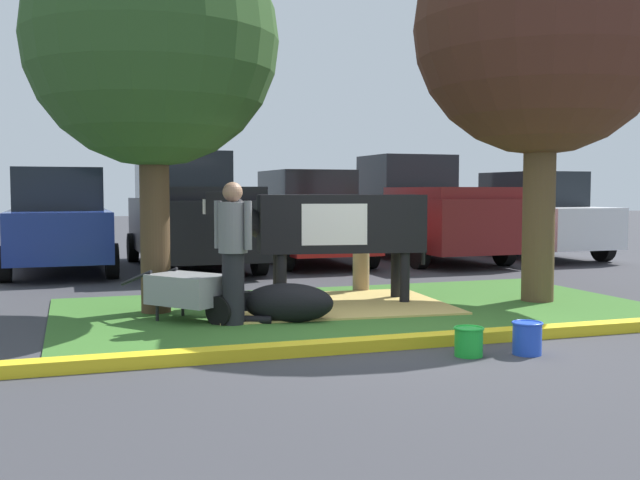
{
  "coord_description": "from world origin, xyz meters",
  "views": [
    {
      "loc": [
        -3.28,
        -7.47,
        1.6
      ],
      "look_at": [
        0.04,
        2.46,
        0.9
      ],
      "focal_mm": 41.98,
      "sensor_mm": 36.0,
      "label": 1
    }
  ],
  "objects_px": {
    "person_handler": "(361,241)",
    "sedan_blue": "(59,222)",
    "bucket_green": "(469,341)",
    "pickup_truck_maroon": "(422,211)",
    "hatchback_white": "(531,216)",
    "shade_tree_right": "(542,28)",
    "pickup_truck_black": "(189,214)",
    "shade_tree_left": "(152,42)",
    "person_visitor_near": "(233,249)",
    "cow_holstein": "(333,224)",
    "wheelbarrow": "(189,291)",
    "bucket_blue": "(527,337)",
    "calf_lying": "(285,303)",
    "sedan_red": "(306,218)"
  },
  "relations": [
    {
      "from": "bucket_green",
      "to": "sedan_blue",
      "type": "relative_size",
      "value": 0.07
    },
    {
      "from": "calf_lying",
      "to": "person_handler",
      "type": "distance_m",
      "value": 2.95
    },
    {
      "from": "calf_lying",
      "to": "pickup_truck_black",
      "type": "bearing_deg",
      "value": 90.92
    },
    {
      "from": "pickup_truck_maroon",
      "to": "hatchback_white",
      "type": "bearing_deg",
      "value": -6.38
    },
    {
      "from": "person_handler",
      "to": "hatchback_white",
      "type": "bearing_deg",
      "value": 35.81
    },
    {
      "from": "person_visitor_near",
      "to": "wheelbarrow",
      "type": "bearing_deg",
      "value": 139.11
    },
    {
      "from": "calf_lying",
      "to": "bucket_green",
      "type": "height_order",
      "value": "calf_lying"
    },
    {
      "from": "wheelbarrow",
      "to": "pickup_truck_black",
      "type": "height_order",
      "value": "pickup_truck_black"
    },
    {
      "from": "shade_tree_left",
      "to": "person_visitor_near",
      "type": "bearing_deg",
      "value": -57.02
    },
    {
      "from": "pickup_truck_maroon",
      "to": "hatchback_white",
      "type": "distance_m",
      "value": 2.75
    },
    {
      "from": "shade_tree_right",
      "to": "calf_lying",
      "type": "distance_m",
      "value": 5.33
    },
    {
      "from": "cow_holstein",
      "to": "pickup_truck_black",
      "type": "bearing_deg",
      "value": 101.69
    },
    {
      "from": "bucket_green",
      "to": "person_visitor_near",
      "type": "bearing_deg",
      "value": 128.06
    },
    {
      "from": "sedan_blue",
      "to": "pickup_truck_maroon",
      "type": "distance_m",
      "value": 7.89
    },
    {
      "from": "bucket_green",
      "to": "pickup_truck_maroon",
      "type": "xyz_separation_m",
      "value": [
        4.05,
        9.24,
        0.97
      ]
    },
    {
      "from": "person_visitor_near",
      "to": "bucket_blue",
      "type": "relative_size",
      "value": 5.27
    },
    {
      "from": "person_handler",
      "to": "pickup_truck_black",
      "type": "height_order",
      "value": "pickup_truck_black"
    },
    {
      "from": "sedan_blue",
      "to": "wheelbarrow",
      "type": "bearing_deg",
      "value": -76.25
    },
    {
      "from": "bucket_green",
      "to": "hatchback_white",
      "type": "bearing_deg",
      "value": 52.8
    },
    {
      "from": "sedan_red",
      "to": "wheelbarrow",
      "type": "bearing_deg",
      "value": -118.43
    },
    {
      "from": "wheelbarrow",
      "to": "pickup_truck_maroon",
      "type": "xyz_separation_m",
      "value": [
        6.32,
        6.53,
        0.73
      ]
    },
    {
      "from": "shade_tree_right",
      "to": "pickup_truck_black",
      "type": "xyz_separation_m",
      "value": [
        -3.99,
        6.36,
        -2.75
      ]
    },
    {
      "from": "person_handler",
      "to": "sedan_blue",
      "type": "relative_size",
      "value": 0.34
    },
    {
      "from": "sedan_red",
      "to": "person_visitor_near",
      "type": "bearing_deg",
      "value": -113.95
    },
    {
      "from": "wheelbarrow",
      "to": "pickup_truck_maroon",
      "type": "bearing_deg",
      "value": 45.91
    },
    {
      "from": "person_visitor_near",
      "to": "wheelbarrow",
      "type": "xyz_separation_m",
      "value": [
        -0.46,
        0.39,
        -0.53
      ]
    },
    {
      "from": "sedan_blue",
      "to": "pickup_truck_black",
      "type": "relative_size",
      "value": 0.82
    },
    {
      "from": "wheelbarrow",
      "to": "bucket_blue",
      "type": "relative_size",
      "value": 4.45
    },
    {
      "from": "shade_tree_right",
      "to": "sedan_blue",
      "type": "relative_size",
      "value": 1.29
    },
    {
      "from": "cow_holstein",
      "to": "wheelbarrow",
      "type": "height_order",
      "value": "cow_holstein"
    },
    {
      "from": "person_handler",
      "to": "sedan_blue",
      "type": "bearing_deg",
      "value": 134.7
    },
    {
      "from": "cow_holstein",
      "to": "shade_tree_left",
      "type": "bearing_deg",
      "value": -178.91
    },
    {
      "from": "bucket_blue",
      "to": "sedan_red",
      "type": "bearing_deg",
      "value": 85.91
    },
    {
      "from": "sedan_red",
      "to": "pickup_truck_maroon",
      "type": "height_order",
      "value": "pickup_truck_maroon"
    },
    {
      "from": "person_handler",
      "to": "sedan_blue",
      "type": "xyz_separation_m",
      "value": [
        -4.52,
        4.56,
        0.18
      ]
    },
    {
      "from": "bucket_blue",
      "to": "cow_holstein",
      "type": "bearing_deg",
      "value": 100.95
    },
    {
      "from": "shade_tree_left",
      "to": "pickup_truck_black",
      "type": "bearing_deg",
      "value": 77.07
    },
    {
      "from": "person_visitor_near",
      "to": "pickup_truck_maroon",
      "type": "distance_m",
      "value": 9.08
    },
    {
      "from": "cow_holstein",
      "to": "bucket_green",
      "type": "xyz_separation_m",
      "value": [
        0.13,
        -3.55,
        -0.97
      ]
    },
    {
      "from": "person_handler",
      "to": "bucket_blue",
      "type": "relative_size",
      "value": 4.71
    },
    {
      "from": "person_handler",
      "to": "bucket_green",
      "type": "xyz_separation_m",
      "value": [
        -0.68,
        -4.53,
        -0.66
      ]
    },
    {
      "from": "person_visitor_near",
      "to": "bucket_green",
      "type": "relative_size",
      "value": 5.73
    },
    {
      "from": "bucket_green",
      "to": "sedan_blue",
      "type": "distance_m",
      "value": 9.91
    },
    {
      "from": "person_visitor_near",
      "to": "hatchback_white",
      "type": "height_order",
      "value": "hatchback_white"
    },
    {
      "from": "person_visitor_near",
      "to": "pickup_truck_maroon",
      "type": "xyz_separation_m",
      "value": [
        5.87,
        6.92,
        0.2
      ]
    },
    {
      "from": "shade_tree_left",
      "to": "sedan_red",
      "type": "distance_m",
      "value": 7.3
    },
    {
      "from": "person_handler",
      "to": "hatchback_white",
      "type": "relative_size",
      "value": 0.34
    },
    {
      "from": "bucket_blue",
      "to": "hatchback_white",
      "type": "distance_m",
      "value": 11.0
    },
    {
      "from": "person_visitor_near",
      "to": "hatchback_white",
      "type": "relative_size",
      "value": 0.38
    },
    {
      "from": "person_handler",
      "to": "hatchback_white",
      "type": "xyz_separation_m",
      "value": [
        6.1,
        4.4,
        0.18
      ]
    }
  ]
}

